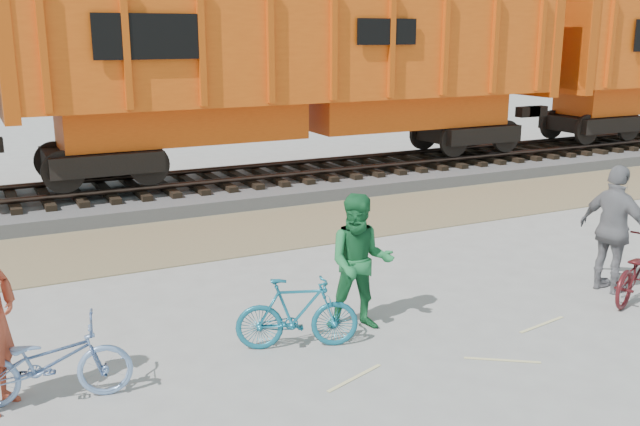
{
  "coord_description": "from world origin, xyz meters",
  "views": [
    {
      "loc": [
        -4.67,
        -7.22,
        3.8
      ],
      "look_at": [
        -0.29,
        1.5,
        1.34
      ],
      "focal_mm": 40.0,
      "sensor_mm": 36.0,
      "label": 1
    }
  ],
  "objects_px": {
    "bicycle_maroon": "(638,269)",
    "person_man": "(360,262)",
    "hopper_car_center": "(304,66)",
    "bicycle_teal": "(297,313)",
    "person_woman": "(614,229)",
    "bicycle_blue": "(48,362)"
  },
  "relations": [
    {
      "from": "person_woman",
      "to": "person_man",
      "type": "bearing_deg",
      "value": 74.86
    },
    {
      "from": "hopper_car_center",
      "to": "person_woman",
      "type": "xyz_separation_m",
      "value": [
        0.8,
        -9.06,
        -2.04
      ]
    },
    {
      "from": "bicycle_blue",
      "to": "person_woman",
      "type": "height_order",
      "value": "person_woman"
    },
    {
      "from": "bicycle_blue",
      "to": "bicycle_maroon",
      "type": "relative_size",
      "value": 1.01
    },
    {
      "from": "hopper_car_center",
      "to": "person_woman",
      "type": "bearing_deg",
      "value": -84.94
    },
    {
      "from": "bicycle_maroon",
      "to": "person_man",
      "type": "xyz_separation_m",
      "value": [
        -4.18,
        0.89,
        0.46
      ]
    },
    {
      "from": "bicycle_teal",
      "to": "bicycle_maroon",
      "type": "distance_m",
      "value": 5.23
    },
    {
      "from": "bicycle_teal",
      "to": "person_woman",
      "type": "relative_size",
      "value": 0.79
    },
    {
      "from": "bicycle_teal",
      "to": "person_man",
      "type": "xyz_separation_m",
      "value": [
        1.0,
        0.2,
        0.45
      ]
    },
    {
      "from": "bicycle_blue",
      "to": "hopper_car_center",
      "type": "bearing_deg",
      "value": -28.43
    },
    {
      "from": "hopper_car_center",
      "to": "person_woman",
      "type": "height_order",
      "value": "hopper_car_center"
    },
    {
      "from": "bicycle_teal",
      "to": "person_man",
      "type": "height_order",
      "value": "person_man"
    },
    {
      "from": "bicycle_teal",
      "to": "bicycle_blue",
      "type": "bearing_deg",
      "value": 110.4
    },
    {
      "from": "bicycle_blue",
      "to": "bicycle_teal",
      "type": "xyz_separation_m",
      "value": [
        2.9,
        0.03,
        0.01
      ]
    },
    {
      "from": "hopper_car_center",
      "to": "bicycle_maroon",
      "type": "distance_m",
      "value": 9.84
    },
    {
      "from": "bicycle_blue",
      "to": "person_man",
      "type": "distance_m",
      "value": 3.93
    },
    {
      "from": "bicycle_maroon",
      "to": "person_man",
      "type": "relative_size",
      "value": 0.93
    },
    {
      "from": "bicycle_blue",
      "to": "person_man",
      "type": "bearing_deg",
      "value": -75.84
    },
    {
      "from": "hopper_car_center",
      "to": "person_man",
      "type": "bearing_deg",
      "value": -110.95
    },
    {
      "from": "bicycle_maroon",
      "to": "person_woman",
      "type": "height_order",
      "value": "person_woman"
    },
    {
      "from": "person_woman",
      "to": "bicycle_teal",
      "type": "bearing_deg",
      "value": 78.42
    },
    {
      "from": "bicycle_blue",
      "to": "bicycle_teal",
      "type": "bearing_deg",
      "value": -78.63
    }
  ]
}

